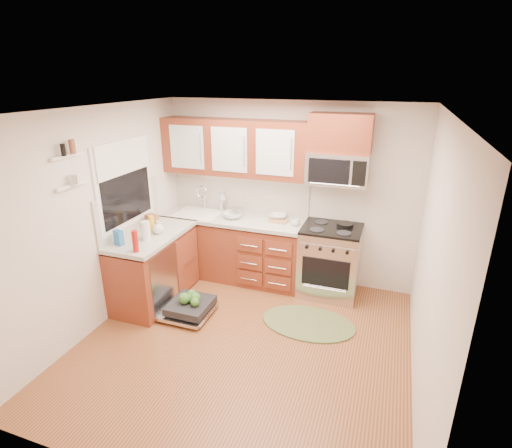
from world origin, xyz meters
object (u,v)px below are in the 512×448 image
at_px(upper_cabinets, 234,148).
at_px(rug, 308,323).
at_px(microwave, 338,168).
at_px(cup, 296,222).
at_px(sink, 198,222).
at_px(dishwasher, 188,308).
at_px(bowl_b, 232,215).
at_px(stock_pot, 237,212).
at_px(range, 330,261).
at_px(skillet, 345,225).
at_px(cutting_board, 279,221).
at_px(paper_towel_roll, 146,231).
at_px(bowl_a, 278,216).

relative_size(upper_cabinets, rug, 1.84).
relative_size(microwave, cup, 6.52).
bearing_deg(sink, dishwasher, -70.80).
height_order(upper_cabinets, sink, upper_cabinets).
xyz_separation_m(sink, rug, (1.84, -0.81, -0.79)).
distance_m(dishwasher, bowl_b, 1.41).
bearing_deg(rug, bowl_b, 148.20).
bearing_deg(stock_pot, sink, -171.94).
xyz_separation_m(stock_pot, cup, (0.88, -0.09, -0.01)).
bearing_deg(cup, dishwasher, -133.74).
height_order(range, skillet, skillet).
height_order(range, cutting_board, range).
relative_size(dishwasher, skillet, 3.26).
bearing_deg(skillet, bowl_b, -174.91).
xyz_separation_m(skillet, paper_towel_roll, (-2.22, -1.20, 0.07)).
bearing_deg(bowl_b, range, 0.99).
relative_size(dishwasher, cup, 6.01).
height_order(skillet, paper_towel_roll, paper_towel_roll).
xyz_separation_m(sink, cutting_board, (1.20, 0.06, 0.13)).
xyz_separation_m(cutting_board, bowl_b, (-0.65, -0.07, 0.03)).
bearing_deg(range, cup, -177.33).
xyz_separation_m(dishwasher, bowl_b, (0.16, 1.11, 0.87)).
xyz_separation_m(rug, paper_towel_roll, (-1.98, -0.26, 1.03)).
xyz_separation_m(upper_cabinets, cup, (0.93, -0.17, -0.90)).
height_order(range, cup, cup).
xyz_separation_m(skillet, bowl_b, (-1.53, -0.14, -0.00)).
bearing_deg(microwave, dishwasher, -140.93).
bearing_deg(stock_pot, range, -3.00).
bearing_deg(microwave, stock_pot, -177.94).
bearing_deg(skillet, range, -142.90).
relative_size(range, rug, 0.85).
height_order(upper_cabinets, skillet, upper_cabinets).
distance_m(range, rug, 0.95).
bearing_deg(upper_cabinets, paper_towel_roll, -118.42).
bearing_deg(skillet, stock_pot, -178.42).
height_order(dishwasher, rug, dishwasher).
bearing_deg(cutting_board, dishwasher, -124.32).
bearing_deg(cup, range, 2.67).
height_order(bowl_b, cup, cup).
xyz_separation_m(cutting_board, paper_towel_roll, (-1.33, -1.13, 0.11)).
distance_m(upper_cabinets, skillet, 1.80).
distance_m(rug, cutting_board, 1.43).
xyz_separation_m(sink, bowl_a, (1.15, 0.18, 0.15)).
xyz_separation_m(bowl_b, cup, (0.90, 0.00, 0.00)).
relative_size(rug, cup, 9.57).
bearing_deg(microwave, cutting_board, -174.53).
xyz_separation_m(rug, stock_pot, (-1.27, 0.90, 0.97)).
distance_m(rug, stock_pot, 1.83).
distance_m(rug, paper_towel_roll, 2.25).
relative_size(upper_cabinets, bowl_a, 8.56).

